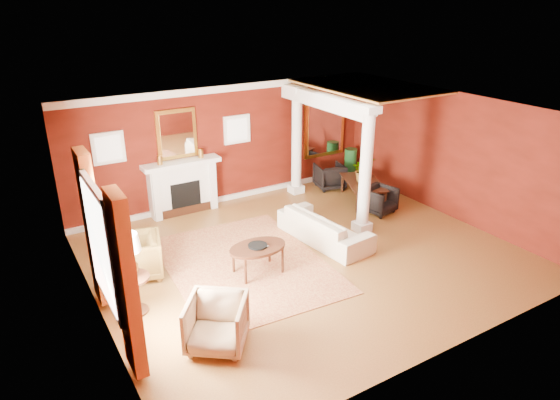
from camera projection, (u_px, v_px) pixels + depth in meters
ground at (306, 255)px, 10.07m from camera, size 8.00×8.00×0.00m
room_shell at (308, 160)px, 9.30m from camera, size 8.04×7.04×2.92m
fireplace at (183, 187)px, 11.82m from camera, size 1.85×0.42×1.29m
overmantel_mirror at (177, 134)px, 11.45m from camera, size 0.95×0.07×1.15m
flank_window_left at (108, 148)px, 10.76m from camera, size 0.70×0.07×0.70m
flank_window_right at (237, 129)px, 12.24m from camera, size 0.70×0.07×0.70m
left_window at (107, 253)px, 7.19m from camera, size 0.21×2.55×2.60m
column_front at (366, 170)px, 10.57m from camera, size 0.36×0.36×2.80m
column_back at (297, 140)px, 12.71m from camera, size 0.36×0.36×2.80m
header_beam at (323, 101)px, 11.38m from camera, size 0.30×3.20×0.32m
amber_ceiling at (367, 86)px, 11.72m from camera, size 2.30×3.40×0.04m
dining_mirror at (325, 126)px, 13.59m from camera, size 1.30×0.07×1.70m
chandelier at (366, 112)px, 12.02m from camera, size 0.60×0.62×0.75m
crown_trim at (226, 88)px, 11.73m from camera, size 8.00×0.08×0.16m
base_trim at (231, 197)px, 12.78m from camera, size 8.00×0.08×0.12m
rug at (245, 264)px, 9.71m from camera, size 3.08×3.98×0.02m
sofa at (325, 222)px, 10.50m from camera, size 0.88×2.25×0.86m
armchair_leopard at (137, 255)px, 9.18m from camera, size 1.00×1.03×0.88m
armchair_stripe at (216, 321)px, 7.32m from camera, size 1.15×1.14×0.87m
coffee_table at (258, 249)px, 9.23m from camera, size 1.11×1.11×0.56m
coffee_book at (259, 242)px, 9.13m from camera, size 0.15×0.06×0.21m
side_table at (129, 261)px, 7.90m from camera, size 0.57×0.57×1.43m
dining_table at (364, 186)px, 12.53m from camera, size 1.07×1.60×0.84m
dining_chair_near at (379, 199)px, 11.90m from camera, size 0.81×0.78×0.70m
dining_chair_far at (330, 175)px, 13.42m from camera, size 0.85×0.81×0.73m
green_urn at (350, 168)px, 13.97m from camera, size 0.39×0.39×0.93m
potted_plant at (363, 160)px, 12.31m from camera, size 0.58×0.64×0.47m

